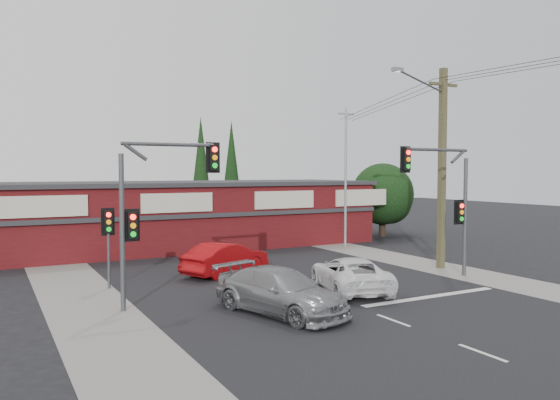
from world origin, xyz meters
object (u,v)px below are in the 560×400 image
silver_suv (281,291)px  shop_building (173,214)px  red_sedan (226,258)px  utility_pole (440,161)px  white_suv (350,274)px

silver_suv → shop_building: (1.81, 17.87, 1.37)m
red_sedan → utility_pole: utility_pole is taller
shop_building → utility_pole: utility_pole is taller
silver_suv → shop_building: shop_building is taller
red_sedan → utility_pole: (10.02, -3.72, 4.63)m
red_sedan → shop_building: bearing=-28.9°
silver_suv → white_suv: bearing=6.1°
white_suv → silver_suv: bearing=40.1°
white_suv → shop_building: 16.33m
silver_suv → utility_pole: bearing=2.2°
white_suv → red_sedan: 6.56m
shop_building → utility_pole: bearing=-56.2°
silver_suv → red_sedan: size_ratio=1.14×
shop_building → utility_pole: (9.36, -14.00, 3.26)m
silver_suv → shop_building: size_ratio=0.19×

